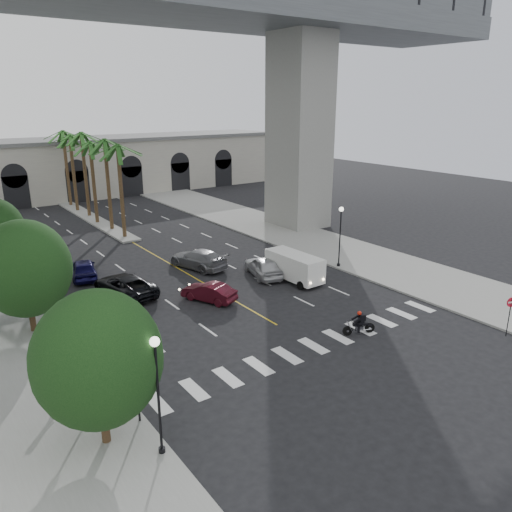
{
  "coord_description": "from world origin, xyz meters",
  "views": [
    {
      "loc": [
        -18.18,
        -21.08,
        13.91
      ],
      "look_at": [
        1.19,
        6.0,
        3.43
      ],
      "focal_mm": 35.0,
      "sensor_mm": 36.0,
      "label": 1
    }
  ],
  "objects_px": {
    "lamp_post_left_near": "(158,386)",
    "pedestrian_a": "(69,373)",
    "lamp_post_right": "(340,232)",
    "pedestrian_b": "(40,341)",
    "car_d": "(198,259)",
    "car_c": "(125,286)",
    "lamp_post_left_far": "(32,255)",
    "traffic_signal_far": "(104,340)",
    "car_e": "(84,269)",
    "cargo_van": "(295,266)",
    "traffic_signal_near": "(136,374)",
    "motorcycle_rider": "(360,324)",
    "car_b": "(209,292)",
    "do_not_enter_sign": "(510,308)",
    "car_a": "(263,266)"
  },
  "relations": [
    {
      "from": "car_d",
      "to": "car_e",
      "type": "bearing_deg",
      "value": -34.44
    },
    {
      "from": "lamp_post_right",
      "to": "cargo_van",
      "type": "height_order",
      "value": "lamp_post_right"
    },
    {
      "from": "pedestrian_a",
      "to": "lamp_post_left_near",
      "type": "bearing_deg",
      "value": -106.9
    },
    {
      "from": "motorcycle_rider",
      "to": "do_not_enter_sign",
      "type": "xyz_separation_m",
      "value": [
        7.12,
        -5.46,
        1.16
      ]
    },
    {
      "from": "traffic_signal_far",
      "to": "car_e",
      "type": "xyz_separation_m",
      "value": [
        3.99,
        16.67,
        -1.72
      ]
    },
    {
      "from": "lamp_post_right",
      "to": "pedestrian_a",
      "type": "xyz_separation_m",
      "value": [
        -24.47,
        -6.16,
        -2.13
      ]
    },
    {
      "from": "car_e",
      "to": "lamp_post_left_far",
      "type": "bearing_deg",
      "value": 40.82
    },
    {
      "from": "traffic_signal_near",
      "to": "pedestrian_a",
      "type": "distance_m",
      "value": 4.9
    },
    {
      "from": "traffic_signal_near",
      "to": "car_d",
      "type": "bearing_deg",
      "value": 53.78
    },
    {
      "from": "lamp_post_left_near",
      "to": "traffic_signal_near",
      "type": "relative_size",
      "value": 1.47
    },
    {
      "from": "lamp_post_right",
      "to": "car_d",
      "type": "distance_m",
      "value": 12.35
    },
    {
      "from": "traffic_signal_near",
      "to": "motorcycle_rider",
      "type": "xyz_separation_m",
      "value": [
        14.68,
        0.52,
        -1.81
      ]
    },
    {
      "from": "lamp_post_left_near",
      "to": "lamp_post_left_far",
      "type": "distance_m",
      "value": 21.0
    },
    {
      "from": "car_b",
      "to": "pedestrian_b",
      "type": "bearing_deg",
      "value": -17.36
    },
    {
      "from": "car_c",
      "to": "car_d",
      "type": "relative_size",
      "value": 1.03
    },
    {
      "from": "motorcycle_rider",
      "to": "lamp_post_left_far",
      "type": "bearing_deg",
      "value": 149.32
    },
    {
      "from": "cargo_van",
      "to": "pedestrian_b",
      "type": "bearing_deg",
      "value": -178.25
    },
    {
      "from": "car_c",
      "to": "motorcycle_rider",
      "type": "bearing_deg",
      "value": 114.62
    },
    {
      "from": "lamp_post_left_near",
      "to": "lamp_post_right",
      "type": "height_order",
      "value": "same"
    },
    {
      "from": "car_c",
      "to": "car_e",
      "type": "xyz_separation_m",
      "value": [
        -1.26,
        5.68,
        -0.02
      ]
    },
    {
      "from": "car_c",
      "to": "traffic_signal_near",
      "type": "bearing_deg",
      "value": 62.25
    },
    {
      "from": "traffic_signal_near",
      "to": "lamp_post_left_near",
      "type": "bearing_deg",
      "value": -92.29
    },
    {
      "from": "lamp_post_left_near",
      "to": "car_e",
      "type": "relative_size",
      "value": 1.15
    },
    {
      "from": "lamp_post_right",
      "to": "car_d",
      "type": "height_order",
      "value": "lamp_post_right"
    },
    {
      "from": "lamp_post_right",
      "to": "pedestrian_b",
      "type": "distance_m",
      "value": 24.91
    },
    {
      "from": "lamp_post_left_far",
      "to": "car_a",
      "type": "relative_size",
      "value": 1.1
    },
    {
      "from": "pedestrian_a",
      "to": "traffic_signal_far",
      "type": "bearing_deg",
      "value": -41.58
    },
    {
      "from": "lamp_post_left_near",
      "to": "motorcycle_rider",
      "type": "bearing_deg",
      "value": 11.54
    },
    {
      "from": "lamp_post_left_far",
      "to": "do_not_enter_sign",
      "type": "distance_m",
      "value": 32.11
    },
    {
      "from": "traffic_signal_far",
      "to": "pedestrian_b",
      "type": "height_order",
      "value": "traffic_signal_far"
    },
    {
      "from": "car_b",
      "to": "cargo_van",
      "type": "height_order",
      "value": "cargo_van"
    },
    {
      "from": "pedestrian_b",
      "to": "car_d",
      "type": "bearing_deg",
      "value": 73.01
    },
    {
      "from": "lamp_post_right",
      "to": "pedestrian_b",
      "type": "height_order",
      "value": "lamp_post_right"
    },
    {
      "from": "car_d",
      "to": "pedestrian_a",
      "type": "relative_size",
      "value": 3.0
    },
    {
      "from": "lamp_post_left_near",
      "to": "car_d",
      "type": "height_order",
      "value": "lamp_post_left_near"
    },
    {
      "from": "traffic_signal_near",
      "to": "car_b",
      "type": "xyz_separation_m",
      "value": [
        9.8,
        10.56,
        -1.83
      ]
    },
    {
      "from": "car_c",
      "to": "cargo_van",
      "type": "relative_size",
      "value": 1.12
    },
    {
      "from": "motorcycle_rider",
      "to": "car_c",
      "type": "distance_m",
      "value": 17.28
    },
    {
      "from": "lamp_post_left_near",
      "to": "pedestrian_a",
      "type": "xyz_separation_m",
      "value": [
        -1.67,
        6.84,
        -2.13
      ]
    },
    {
      "from": "lamp_post_left_far",
      "to": "traffic_signal_far",
      "type": "distance_m",
      "value": 14.52
    },
    {
      "from": "traffic_signal_near",
      "to": "lamp_post_left_far",
      "type": "bearing_deg",
      "value": 90.31
    },
    {
      "from": "lamp_post_right",
      "to": "traffic_signal_near",
      "type": "xyz_separation_m",
      "value": [
        -22.7,
        -10.5,
        -0.71
      ]
    },
    {
      "from": "lamp_post_left_far",
      "to": "cargo_van",
      "type": "bearing_deg",
      "value": -25.23
    },
    {
      "from": "cargo_van",
      "to": "do_not_enter_sign",
      "type": "height_order",
      "value": "do_not_enter_sign"
    },
    {
      "from": "do_not_enter_sign",
      "to": "car_c",
      "type": "bearing_deg",
      "value": 151.62
    },
    {
      "from": "lamp_post_left_far",
      "to": "pedestrian_b",
      "type": "relative_size",
      "value": 3.33
    },
    {
      "from": "motorcycle_rider",
      "to": "traffic_signal_far",
      "type": "bearing_deg",
      "value": -173.44
    },
    {
      "from": "car_c",
      "to": "cargo_van",
      "type": "height_order",
      "value": "cargo_van"
    },
    {
      "from": "car_b",
      "to": "traffic_signal_far",
      "type": "bearing_deg",
      "value": 9.09
    },
    {
      "from": "traffic_signal_near",
      "to": "car_a",
      "type": "xyz_separation_m",
      "value": [
        16.13,
        12.55,
        -1.68
      ]
    }
  ]
}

